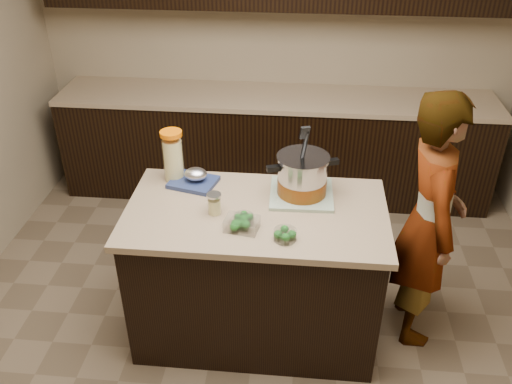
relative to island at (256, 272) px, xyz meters
The scene contains 13 objects.
ground_plane 0.45m from the island, ahead, with size 4.00×4.00×0.00m, color brown.
room_shell 1.26m from the island, ahead, with size 4.04×4.04×2.72m.
back_cabinets 1.81m from the island, 90.00° to the left, with size 3.60×0.63×2.33m.
island is the anchor object (origin of this frame).
dish_towel 0.55m from the island, 36.49° to the left, with size 0.36×0.36×0.02m, color #537C58.
stock_pot 0.64m from the island, 36.46° to the left, with size 0.41×0.38×0.42m.
lemonade_pitcher 0.84m from the island, 150.80° to the left, with size 0.14×0.14×0.31m.
mason_jar 0.56m from the island, 167.81° to the right, with size 0.09×0.09×0.13m.
broccoli_tub_left 0.49m from the island, 112.60° to the right, with size 0.13×0.13×0.05m.
broccoli_tub_right 0.56m from the island, 55.48° to the right, with size 0.14×0.14×0.06m.
broccoli_tub_rect 0.51m from the island, 107.62° to the right, with size 0.19×0.15×0.06m.
blue_tray 0.67m from the island, 148.05° to the left, with size 0.31×0.27×0.10m.
person 1.05m from the island, ahead, with size 0.58×0.38×1.59m, color gray.
Camera 1 is at (0.24, -2.48, 2.58)m, focal length 38.00 mm.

